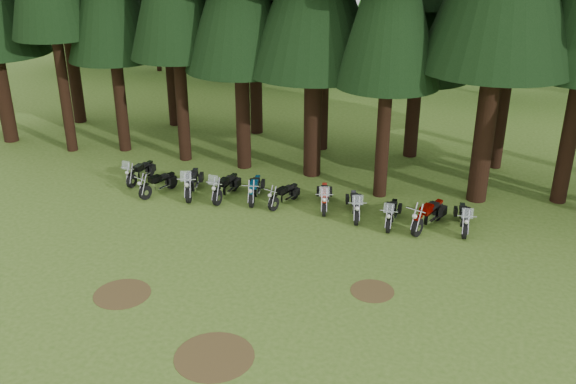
{
  "coord_description": "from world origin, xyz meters",
  "views": [
    {
      "loc": [
        7.07,
        -16.86,
        11.08
      ],
      "look_at": [
        0.31,
        5.0,
        1.0
      ],
      "focal_mm": 40.0,
      "sensor_mm": 36.0,
      "label": 1
    }
  ],
  "objects_px": {
    "motorcycle_1": "(159,184)",
    "motorcycle_6": "(324,198)",
    "motorcycle_8": "(392,214)",
    "motorcycle_2": "(192,183)",
    "motorcycle_7": "(355,206)",
    "motorcycle_4": "(255,190)",
    "motorcycle_0": "(141,172)",
    "motorcycle_3": "(226,187)",
    "motorcycle_5": "(284,196)",
    "motorcycle_10": "(463,219)",
    "motorcycle_9": "(428,216)"
  },
  "relations": [
    {
      "from": "motorcycle_0",
      "to": "motorcycle_10",
      "type": "xyz_separation_m",
      "value": [
        13.93,
        -0.58,
        0.01
      ]
    },
    {
      "from": "motorcycle_6",
      "to": "motorcycle_0",
      "type": "bearing_deg",
      "value": 164.42
    },
    {
      "from": "motorcycle_4",
      "to": "motorcycle_7",
      "type": "bearing_deg",
      "value": -15.28
    },
    {
      "from": "motorcycle_2",
      "to": "motorcycle_7",
      "type": "distance_m",
      "value": 7.01
    },
    {
      "from": "motorcycle_3",
      "to": "motorcycle_8",
      "type": "xyz_separation_m",
      "value": [
        7.01,
        -0.42,
        -0.04
      ]
    },
    {
      "from": "motorcycle_7",
      "to": "motorcycle_9",
      "type": "bearing_deg",
      "value": -19.0
    },
    {
      "from": "motorcycle_2",
      "to": "motorcycle_7",
      "type": "bearing_deg",
      "value": -15.43
    },
    {
      "from": "motorcycle_4",
      "to": "motorcycle_5",
      "type": "distance_m",
      "value": 1.33
    },
    {
      "from": "motorcycle_4",
      "to": "motorcycle_6",
      "type": "bearing_deg",
      "value": -9.61
    },
    {
      "from": "motorcycle_5",
      "to": "motorcycle_2",
      "type": "bearing_deg",
      "value": -158.2
    },
    {
      "from": "motorcycle_10",
      "to": "motorcycle_5",
      "type": "bearing_deg",
      "value": 171.54
    },
    {
      "from": "motorcycle_2",
      "to": "motorcycle_7",
      "type": "xyz_separation_m",
      "value": [
        7.01,
        -0.07,
        -0.05
      ]
    },
    {
      "from": "motorcycle_4",
      "to": "motorcycle_6",
      "type": "distance_m",
      "value": 2.97
    },
    {
      "from": "motorcycle_3",
      "to": "motorcycle_9",
      "type": "xyz_separation_m",
      "value": [
        8.37,
        -0.31,
        0.02
      ]
    },
    {
      "from": "motorcycle_2",
      "to": "motorcycle_3",
      "type": "height_order",
      "value": "motorcycle_2"
    },
    {
      "from": "motorcycle_0",
      "to": "motorcycle_5",
      "type": "distance_m",
      "value": 6.82
    },
    {
      "from": "motorcycle_6",
      "to": "motorcycle_8",
      "type": "relative_size",
      "value": 1.05
    },
    {
      "from": "motorcycle_1",
      "to": "motorcycle_5",
      "type": "distance_m",
      "value": 5.45
    },
    {
      "from": "motorcycle_4",
      "to": "motorcycle_7",
      "type": "height_order",
      "value": "motorcycle_7"
    },
    {
      "from": "motorcycle_3",
      "to": "motorcycle_10",
      "type": "bearing_deg",
      "value": 3.61
    },
    {
      "from": "motorcycle_1",
      "to": "motorcycle_5",
      "type": "bearing_deg",
      "value": 25.74
    },
    {
      "from": "motorcycle_2",
      "to": "motorcycle_4",
      "type": "relative_size",
      "value": 1.12
    },
    {
      "from": "motorcycle_3",
      "to": "motorcycle_10",
      "type": "distance_m",
      "value": 9.66
    },
    {
      "from": "motorcycle_1",
      "to": "motorcycle_10",
      "type": "height_order",
      "value": "motorcycle_10"
    },
    {
      "from": "motorcycle_3",
      "to": "motorcycle_7",
      "type": "distance_m",
      "value": 5.53
    },
    {
      "from": "motorcycle_10",
      "to": "motorcycle_9",
      "type": "bearing_deg",
      "value": -176.66
    },
    {
      "from": "motorcycle_0",
      "to": "motorcycle_9",
      "type": "xyz_separation_m",
      "value": [
        12.64,
        -0.83,
        0.06
      ]
    },
    {
      "from": "motorcycle_2",
      "to": "motorcycle_10",
      "type": "distance_m",
      "value": 11.15
    },
    {
      "from": "motorcycle_5",
      "to": "motorcycle_10",
      "type": "relative_size",
      "value": 0.88
    },
    {
      "from": "motorcycle_4",
      "to": "motorcycle_10",
      "type": "xyz_separation_m",
      "value": [
        8.44,
        -0.27,
        0.0
      ]
    },
    {
      "from": "motorcycle_2",
      "to": "motorcycle_3",
      "type": "xyz_separation_m",
      "value": [
        1.49,
        0.09,
        -0.03
      ]
    },
    {
      "from": "motorcycle_0",
      "to": "motorcycle_5",
      "type": "height_order",
      "value": "motorcycle_0"
    },
    {
      "from": "motorcycle_1",
      "to": "motorcycle_4",
      "type": "xyz_separation_m",
      "value": [
        4.11,
        0.64,
        0.01
      ]
    },
    {
      "from": "motorcycle_8",
      "to": "motorcycle_10",
      "type": "distance_m",
      "value": 2.67
    },
    {
      "from": "motorcycle_6",
      "to": "motorcycle_8",
      "type": "height_order",
      "value": "motorcycle_6"
    },
    {
      "from": "motorcycle_2",
      "to": "motorcycle_10",
      "type": "height_order",
      "value": "motorcycle_2"
    },
    {
      "from": "motorcycle_4",
      "to": "motorcycle_10",
      "type": "height_order",
      "value": "motorcycle_10"
    },
    {
      "from": "motorcycle_1",
      "to": "motorcycle_8",
      "type": "relative_size",
      "value": 0.96
    },
    {
      "from": "motorcycle_1",
      "to": "motorcycle_6",
      "type": "xyz_separation_m",
      "value": [
        7.07,
        0.68,
        0.03
      ]
    },
    {
      "from": "motorcycle_6",
      "to": "motorcycle_8",
      "type": "xyz_separation_m",
      "value": [
        2.82,
        -0.67,
        -0.02
      ]
    },
    {
      "from": "motorcycle_2",
      "to": "motorcycle_8",
      "type": "xyz_separation_m",
      "value": [
        8.5,
        -0.34,
        -0.07
      ]
    },
    {
      "from": "motorcycle_1",
      "to": "motorcycle_9",
      "type": "distance_m",
      "value": 11.26
    },
    {
      "from": "motorcycle_3",
      "to": "motorcycle_4",
      "type": "relative_size",
      "value": 1.06
    },
    {
      "from": "motorcycle_4",
      "to": "motorcycle_8",
      "type": "distance_m",
      "value": 5.83
    },
    {
      "from": "motorcycle_6",
      "to": "motorcycle_5",
      "type": "bearing_deg",
      "value": 172.51
    },
    {
      "from": "motorcycle_9",
      "to": "motorcycle_10",
      "type": "distance_m",
      "value": 1.31
    },
    {
      "from": "motorcycle_0",
      "to": "motorcycle_1",
      "type": "xyz_separation_m",
      "value": [
        1.38,
        -0.96,
        -0.01
      ]
    },
    {
      "from": "motorcycle_0",
      "to": "motorcycle_3",
      "type": "distance_m",
      "value": 4.3
    },
    {
      "from": "motorcycle_6",
      "to": "motorcycle_1",
      "type": "bearing_deg",
      "value": 171.79
    },
    {
      "from": "motorcycle_3",
      "to": "motorcycle_9",
      "type": "height_order",
      "value": "motorcycle_3"
    }
  ]
}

